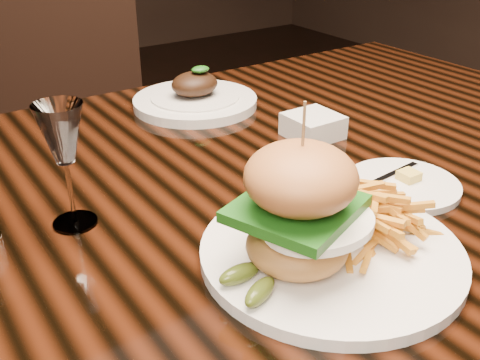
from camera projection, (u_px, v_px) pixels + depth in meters
dining_table at (216, 221)px, 0.87m from camera, size 1.60×0.90×0.75m
burger_plate at (327, 224)px, 0.62m from camera, size 0.30×0.30×0.20m
side_saucer at (403, 184)px, 0.80m from camera, size 0.16×0.16×0.02m
ramekin at (313, 126)px, 0.96m from camera, size 0.10×0.10×0.04m
wine_glass at (62, 139)px, 0.66m from camera, size 0.06×0.06×0.16m
far_dish at (195, 99)px, 1.09m from camera, size 0.24×0.24×0.08m
chair_far at (71, 120)px, 1.61m from camera, size 0.56×0.56×0.95m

